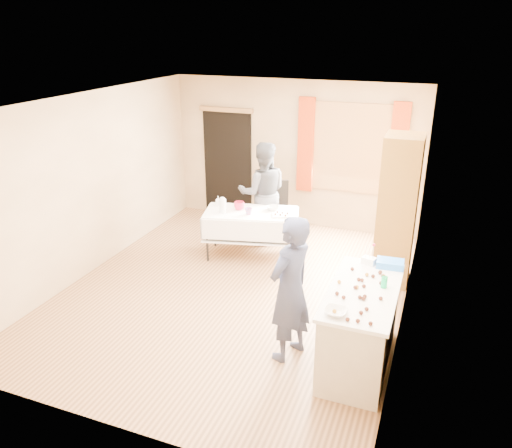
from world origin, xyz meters
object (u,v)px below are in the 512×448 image
at_px(girl, 290,289).
at_px(counter, 360,327).
at_px(cabinet, 397,211).
at_px(party_table, 251,230).
at_px(woman, 263,193).
at_px(chair, 277,221).

bearing_deg(girl, counter, 122.27).
relative_size(cabinet, party_table, 1.33).
height_order(cabinet, counter, cabinet).
distance_m(counter, girl, 0.85).
relative_size(cabinet, girl, 1.27).
bearing_deg(cabinet, counter, -92.72).
bearing_deg(counter, woman, 127.60).
xyz_separation_m(cabinet, counter, (-0.10, -2.10, -0.61)).
bearing_deg(counter, party_table, 134.49).
bearing_deg(chair, girl, -91.93).
distance_m(cabinet, girl, 2.41).
relative_size(party_table, woman, 0.93).
bearing_deg(chair, cabinet, -46.33).
distance_m(chair, girl, 3.39).
bearing_deg(girl, cabinet, -179.00).
height_order(cabinet, party_table, cabinet).
relative_size(counter, chair, 1.50).
height_order(party_table, girl, girl).
distance_m(counter, woman, 3.51).
height_order(counter, party_table, counter).
distance_m(counter, party_table, 2.98).
xyz_separation_m(cabinet, chair, (-2.05, 0.89, -0.77)).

